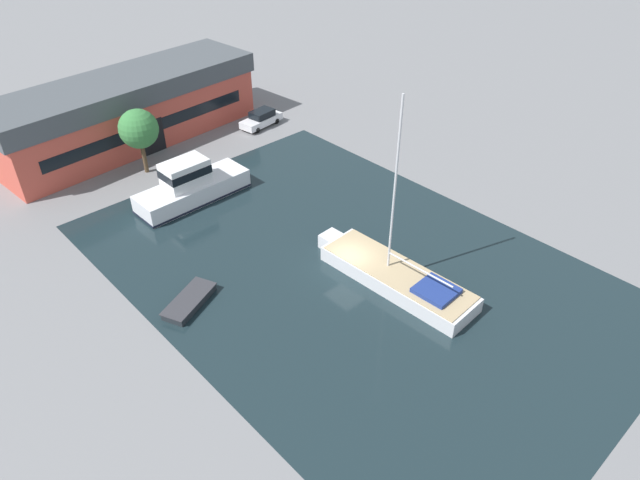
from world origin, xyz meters
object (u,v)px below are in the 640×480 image
warehouse_building (128,110)px  quay_tree_near_building (139,129)px  small_dinghy (189,301)px  sailboat_moored (395,276)px  motor_cruiser (191,186)px  parked_car (261,119)px

warehouse_building → quay_tree_near_building: size_ratio=4.49×
warehouse_building → small_dinghy: 26.73m
warehouse_building → sailboat_moored: sailboat_moored is taller
quay_tree_near_building → small_dinghy: (-7.00, -18.23, -3.97)m
sailboat_moored → motor_cruiser: size_ratio=1.37×
warehouse_building → parked_car: bearing=-31.8°
parked_car → quay_tree_near_building: bearing=84.7°
sailboat_moored → motor_cruiser: (-4.22, 19.01, 0.68)m
sailboat_moored → motor_cruiser: 19.48m
parked_car → sailboat_moored: bearing=152.6°
motor_cruiser → warehouse_building: bearing=-8.8°
quay_tree_near_building → motor_cruiser: 7.66m
quay_tree_near_building → motor_cruiser: bearing=-86.8°
warehouse_building → small_dinghy: warehouse_building is taller
sailboat_moored → small_dinghy: bearing=143.5°
sailboat_moored → parked_car: bearing=68.3°
warehouse_building → parked_car: size_ratio=5.45×
warehouse_building → motor_cruiser: size_ratio=2.74×
warehouse_building → quay_tree_near_building: warehouse_building is taller
parked_car → motor_cruiser: (-13.57, -7.75, 0.51)m
quay_tree_near_building → motor_cruiser: (0.39, -7.07, -2.91)m
quay_tree_near_building → sailboat_moored: bearing=-80.0°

